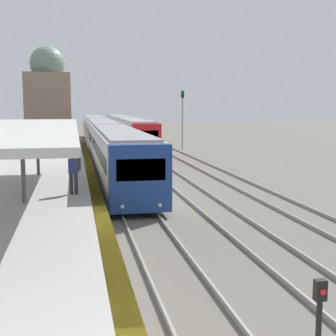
{
  "coord_description": "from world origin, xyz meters",
  "views": [
    {
      "loc": [
        -2.52,
        -4.97,
        4.54
      ],
      "look_at": [
        1.68,
        15.99,
        1.65
      ],
      "focal_mm": 50.0,
      "sensor_mm": 36.0,
      "label": 1
    }
  ],
  "objects": [
    {
      "name": "platform_canopy",
      "position": [
        -4.37,
        12.83,
        3.62
      ],
      "size": [
        4.0,
        17.82,
        2.82
      ],
      "color": "beige",
      "rests_on": "station_platform"
    },
    {
      "name": "person_on_platform",
      "position": [
        -2.61,
        14.17,
        1.87
      ],
      "size": [
        0.4,
        0.22,
        1.66
      ],
      "color": "#2D2D33",
      "rests_on": "station_platform"
    },
    {
      "name": "train_near",
      "position": [
        0.0,
        38.64,
        1.73
      ],
      "size": [
        2.52,
        51.23,
        3.11
      ],
      "color": "navy",
      "rests_on": "ground_plane"
    },
    {
      "name": "train_far",
      "position": [
        3.35,
        49.89,
        1.72
      ],
      "size": [
        2.49,
        33.22,
        3.1
      ],
      "color": "red",
      "rests_on": "ground_plane"
    },
    {
      "name": "signal_post_near",
      "position": [
        1.47,
        1.88,
        1.02
      ],
      "size": [
        0.2,
        0.22,
        1.63
      ],
      "color": "black",
      "rests_on": "ground_plane"
    },
    {
      "name": "signal_mast_far",
      "position": [
        8.24,
        41.32,
        3.66
      ],
      "size": [
        0.28,
        0.29,
        5.92
      ],
      "color": "gray",
      "rests_on": "ground_plane"
    },
    {
      "name": "distant_domed_building",
      "position": [
        -5.4,
        51.72,
        5.25
      ],
      "size": [
        5.18,
        5.18,
        11.26
      ],
      "color": "#89705B",
      "rests_on": "ground_plane"
    }
  ]
}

